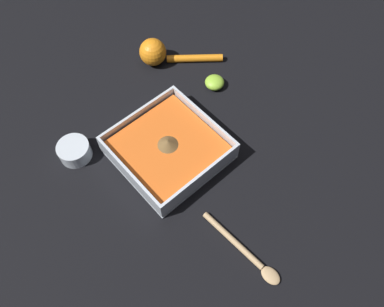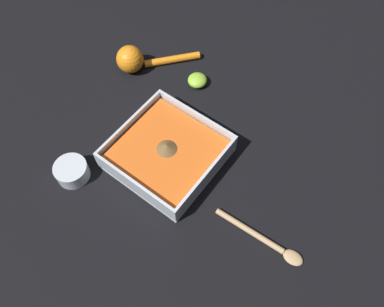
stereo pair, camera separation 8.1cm
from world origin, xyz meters
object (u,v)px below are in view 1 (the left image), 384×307
object	(u,v)px
square_dish	(168,149)
wooden_spoon	(245,252)
lemon_half	(215,82)
spice_bowl	(75,151)
lemon_squeezer	(159,53)

from	to	relation	value
square_dish	wooden_spoon	xyz separation A→B (m)	(0.03, 0.27, -0.02)
lemon_half	wooden_spoon	xyz separation A→B (m)	(0.25, 0.35, -0.01)
lemon_half	spice_bowl	bearing A→B (deg)	-9.10
square_dish	lemon_half	size ratio (longest dim) A/B	4.52
square_dish	lemon_half	world-z (taller)	square_dish
lemon_squeezer	wooden_spoon	bearing A→B (deg)	108.68
square_dish	lemon_squeezer	distance (m)	0.29
lemon_half	lemon_squeezer	bearing A→B (deg)	-72.18
spice_bowl	lemon_squeezer	xyz separation A→B (m)	(-0.32, -0.10, 0.01)
wooden_spoon	spice_bowl	bearing A→B (deg)	-166.13
square_dish	lemon_squeezer	bearing A→B (deg)	-124.97
spice_bowl	lemon_half	xyz separation A→B (m)	(-0.37, 0.06, -0.00)
square_dish	wooden_spoon	world-z (taller)	square_dish
square_dish	lemon_squeezer	xyz separation A→B (m)	(-0.16, -0.23, 0.01)
spice_bowl	lemon_squeezer	distance (m)	0.33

